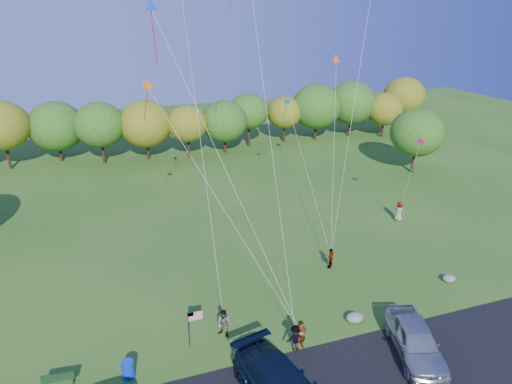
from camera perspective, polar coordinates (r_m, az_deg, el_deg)
The scene contains 13 objects.
ground at distance 27.96m, azimuth 5.51°, elevation -17.66°, with size 140.00×140.00×0.00m, color #2C5418.
treeline at distance 57.15m, azimuth -11.01°, elevation 8.41°, with size 76.66×27.50×8.39m.
minivan_silver at distance 27.54m, azimuth 19.31°, elevation -17.10°, with size 2.20×5.46×1.86m, color #A0A6AB.
flyer_a at distance 26.72m, azimuth 5.65°, elevation -17.36°, with size 0.66×0.43×1.81m, color #4C4C59.
flyer_b at distance 27.50m, azimuth -4.01°, elevation -16.07°, with size 0.85×0.66×1.74m, color #4C4C59.
flyer_c at distance 26.69m, azimuth 4.95°, elevation -17.71°, with size 1.02×0.59×1.58m, color #4C4C59.
flyer_d at distance 34.15m, azimuth 9.31°, elevation -8.16°, with size 0.92×0.38×1.58m, color #4C4C59.
flyer_e at distance 42.68m, azimuth 17.45°, elevation -2.34°, with size 0.88×0.57×1.80m, color #4C4C59.
park_bench at distance 26.72m, azimuth -23.47°, elevation -20.67°, with size 1.60×0.47×0.88m.
trash_barrel at distance 26.11m, azimuth -15.71°, elevation -20.56°, with size 0.65×0.65×0.98m, color #0D34C9.
flag_assembly at distance 26.48m, azimuth -7.94°, elevation -15.64°, with size 0.86×0.56×2.32m.
boulder_near at distance 29.46m, azimuth 12.24°, elevation -15.08°, with size 1.10×0.86×0.55m, color #9C9588.
boulder_far at distance 35.15m, azimuth 22.98°, elevation -9.90°, with size 0.93×0.78×0.49m, color slate.
Camera 1 is at (-9.34, -19.38, 17.86)m, focal length 32.00 mm.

